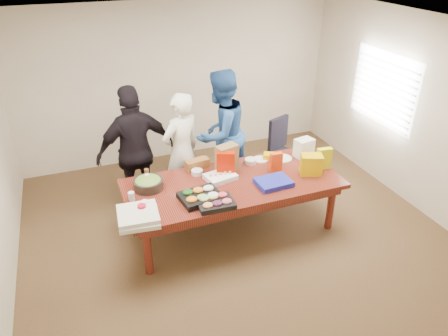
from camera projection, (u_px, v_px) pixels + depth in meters
name	position (u px, v px, depth m)	size (l,w,h in m)	color
floor	(232.00, 229.00, 5.83)	(5.50, 5.00, 0.02)	#47301E
ceiling	(235.00, 25.00, 4.51)	(5.50, 5.00, 0.02)	white
wall_back	(179.00, 82.00, 7.21)	(5.50, 0.04, 2.70)	beige
wall_front	(359.00, 274.00, 3.12)	(5.50, 0.04, 2.70)	beige
wall_right	(411.00, 111.00, 6.03)	(0.04, 5.00, 2.70)	beige
window_panel	(383.00, 89.00, 6.44)	(0.03, 1.40, 1.10)	white
window_blinds	(381.00, 89.00, 6.42)	(0.04, 1.36, 1.00)	beige
conference_table	(233.00, 206.00, 5.64)	(2.80, 1.20, 0.75)	#4C1C0F
office_chair	(282.00, 152.00, 6.78)	(0.50, 0.50, 0.98)	black
person_center	(182.00, 151.00, 5.98)	(0.63, 0.41, 1.73)	silver
person_right	(221.00, 134.00, 6.27)	(0.94, 0.73, 1.93)	#234D8C
person_left	(136.00, 151.00, 5.80)	(1.10, 0.46, 1.88)	black
veggie_tray	(200.00, 197.00, 5.08)	(0.48, 0.38, 0.07)	black
fruit_tray	(215.00, 203.00, 4.97)	(0.43, 0.34, 0.07)	black
sheet_cake	(220.00, 177.00, 5.51)	(0.38, 0.29, 0.07)	white
salad_bowl	(148.00, 184.00, 5.29)	(0.38, 0.38, 0.12)	black
chip_bag_blue	(273.00, 182.00, 5.39)	(0.43, 0.33, 0.07)	#1B229C
chip_bag_red	(226.00, 164.00, 5.52)	(0.24, 0.10, 0.34)	#B31700
chip_bag_yellow	(324.00, 159.00, 5.70)	(0.20, 0.08, 0.30)	yellow
chip_bag_orange	(276.00, 162.00, 5.67)	(0.17, 0.07, 0.26)	red
mayo_jar	(225.00, 162.00, 5.80)	(0.08, 0.08, 0.12)	silver
mustard_bottle	(232.00, 164.00, 5.71)	(0.06, 0.06, 0.16)	gold
dressing_bottle	(147.00, 175.00, 5.43)	(0.06, 0.06, 0.18)	brown
ranch_bottle	(147.00, 180.00, 5.33)	(0.06, 0.06, 0.17)	beige
banana_bunch	(272.00, 156.00, 6.00)	(0.25, 0.14, 0.08)	#D8A300
bread_loaf	(197.00, 164.00, 5.75)	(0.32, 0.14, 0.13)	brown
kraft_bag	(227.00, 158.00, 5.63)	(0.29, 0.17, 0.38)	brown
red_cup	(142.00, 210.00, 4.79)	(0.10, 0.10, 0.13)	red
clear_cup_a	(145.00, 205.00, 4.88)	(0.09, 0.09, 0.12)	white
clear_cup_b	(131.00, 196.00, 5.06)	(0.08, 0.08, 0.11)	silver
pizza_box_lower	(139.00, 219.00, 4.70)	(0.45, 0.45, 0.05)	beige
pizza_box_upper	(138.00, 214.00, 4.70)	(0.45, 0.45, 0.05)	silver
plate_a	(282.00, 158.00, 6.02)	(0.27, 0.27, 0.02)	white
plate_b	(260.00, 159.00, 6.00)	(0.22, 0.22, 0.01)	white
dip_bowl_a	(250.00, 161.00, 5.89)	(0.16, 0.16, 0.07)	silver
dip_bowl_b	(197.00, 172.00, 5.62)	(0.15, 0.15, 0.06)	silver
grocery_bag_white	(304.00, 148.00, 6.02)	(0.25, 0.18, 0.27)	white
grocery_bag_yellow	(311.00, 164.00, 5.58)	(0.28, 0.19, 0.28)	#D4AB00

